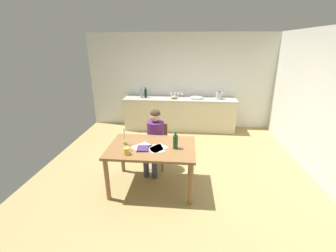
% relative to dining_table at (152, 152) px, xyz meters
% --- Properties ---
extents(ground_plane, '(5.20, 5.20, 0.04)m').
position_rel_dining_table_xyz_m(ground_plane, '(0.34, 0.53, -0.68)').
color(ground_plane, tan).
extents(wall_back, '(5.20, 0.12, 2.60)m').
position_rel_dining_table_xyz_m(wall_back, '(0.34, 3.13, 0.64)').
color(wall_back, silver).
rests_on(wall_back, ground).
extents(wall_right, '(0.12, 5.20, 2.60)m').
position_rel_dining_table_xyz_m(wall_right, '(2.94, 0.53, 0.64)').
color(wall_right, silver).
rests_on(wall_right, ground).
extents(kitchen_counter, '(3.07, 0.64, 0.90)m').
position_rel_dining_table_xyz_m(kitchen_counter, '(0.34, 2.77, -0.20)').
color(kitchen_counter, beige).
rests_on(kitchen_counter, ground).
extents(dining_table, '(1.40, 0.94, 0.75)m').
position_rel_dining_table_xyz_m(dining_table, '(0.00, 0.00, 0.00)').
color(dining_table, olive).
rests_on(dining_table, ground).
extents(chair_at_table, '(0.45, 0.45, 0.86)m').
position_rel_dining_table_xyz_m(chair_at_table, '(-0.02, 0.71, -0.18)').
color(chair_at_table, olive).
rests_on(chair_at_table, ground).
extents(person_seated, '(0.38, 0.62, 1.19)m').
position_rel_dining_table_xyz_m(person_seated, '(-0.04, 0.57, 0.02)').
color(person_seated, '#592666').
rests_on(person_seated, ground).
extents(coffee_mug, '(0.12, 0.08, 0.10)m').
position_rel_dining_table_xyz_m(coffee_mug, '(-0.33, -0.31, 0.15)').
color(coffee_mug, '#F2CC4C').
rests_on(coffee_mug, dining_table).
extents(candlestick, '(0.06, 0.06, 0.29)m').
position_rel_dining_table_xyz_m(candlestick, '(-0.45, 0.04, 0.18)').
color(candlestick, gold).
rests_on(candlestick, dining_table).
extents(book_magazine, '(0.20, 0.23, 0.02)m').
position_rel_dining_table_xyz_m(book_magazine, '(-0.13, -0.12, 0.11)').
color(book_magazine, '#402A5D').
rests_on(book_magazine, dining_table).
extents(paper_letter, '(0.35, 0.36, 0.00)m').
position_rel_dining_table_xyz_m(paper_letter, '(0.10, -0.06, 0.10)').
color(paper_letter, white).
rests_on(paper_letter, dining_table).
extents(paper_bill, '(0.35, 0.36, 0.00)m').
position_rel_dining_table_xyz_m(paper_bill, '(-0.16, -0.02, 0.10)').
color(paper_bill, white).
rests_on(paper_bill, dining_table).
extents(paper_envelope, '(0.31, 0.35, 0.00)m').
position_rel_dining_table_xyz_m(paper_envelope, '(0.08, -0.07, 0.10)').
color(paper_envelope, white).
rests_on(paper_envelope, dining_table).
extents(wine_bottle_on_table, '(0.08, 0.08, 0.27)m').
position_rel_dining_table_xyz_m(wine_bottle_on_table, '(0.38, -0.04, 0.22)').
color(wine_bottle_on_table, '#194C23').
rests_on(wine_bottle_on_table, dining_table).
extents(sink_unit, '(0.36, 0.36, 0.24)m').
position_rel_dining_table_xyz_m(sink_unit, '(0.79, 2.77, 0.27)').
color(sink_unit, '#B2B7BC').
rests_on(sink_unit, kitchen_counter).
extents(bottle_oil, '(0.07, 0.07, 0.30)m').
position_rel_dining_table_xyz_m(bottle_oil, '(-0.72, 2.75, 0.37)').
color(bottle_oil, '#8C999E').
rests_on(bottle_oil, kitchen_counter).
extents(bottle_vinegar, '(0.08, 0.08, 0.28)m').
position_rel_dining_table_xyz_m(bottle_vinegar, '(-0.61, 2.78, 0.36)').
color(bottle_vinegar, black).
rests_on(bottle_vinegar, kitchen_counter).
extents(mixing_bowl, '(0.18, 0.18, 0.08)m').
position_rel_dining_table_xyz_m(mixing_bowl, '(0.19, 2.71, 0.29)').
color(mixing_bowl, tan).
rests_on(mixing_bowl, kitchen_counter).
extents(stovetop_kettle, '(0.18, 0.18, 0.22)m').
position_rel_dining_table_xyz_m(stovetop_kettle, '(1.40, 2.77, 0.34)').
color(stovetop_kettle, '#B7BABF').
rests_on(stovetop_kettle, kitchen_counter).
extents(wine_glass_near_sink, '(0.07, 0.07, 0.15)m').
position_rel_dining_table_xyz_m(wine_glass_near_sink, '(0.40, 2.92, 0.35)').
color(wine_glass_near_sink, silver).
rests_on(wine_glass_near_sink, kitchen_counter).
extents(wine_glass_by_kettle, '(0.07, 0.07, 0.15)m').
position_rel_dining_table_xyz_m(wine_glass_by_kettle, '(0.30, 2.92, 0.35)').
color(wine_glass_by_kettle, silver).
rests_on(wine_glass_by_kettle, kitchen_counter).
extents(wine_glass_back_left, '(0.07, 0.07, 0.15)m').
position_rel_dining_table_xyz_m(wine_glass_back_left, '(0.20, 2.92, 0.35)').
color(wine_glass_back_left, silver).
rests_on(wine_glass_back_left, kitchen_counter).
extents(wine_glass_back_right, '(0.07, 0.07, 0.15)m').
position_rel_dining_table_xyz_m(wine_glass_back_right, '(0.09, 2.92, 0.35)').
color(wine_glass_back_right, silver).
rests_on(wine_glass_back_right, kitchen_counter).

